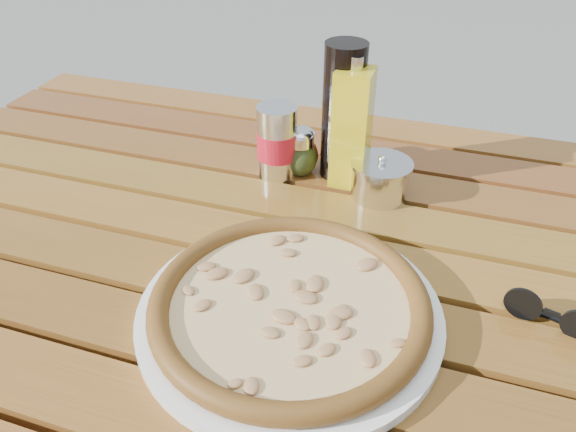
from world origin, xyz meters
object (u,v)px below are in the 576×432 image
(table, at_px, (284,282))
(pepper_shaker, at_px, (302,151))
(plate, at_px, (290,313))
(sunglasses, at_px, (551,315))
(pizza, at_px, (290,303))
(dark_bottle, at_px, (343,112))
(soda_can, at_px, (277,142))
(olive_oil_cruet, at_px, (352,128))
(parmesan_tin, at_px, (380,178))
(oregano_shaker, at_px, (301,154))

(table, relative_size, pepper_shaker, 17.07)
(plate, bearing_deg, table, 111.44)
(sunglasses, bearing_deg, pizza, -147.87)
(dark_bottle, xyz_separation_m, soda_can, (-0.10, -0.03, -0.05))
(dark_bottle, height_order, sunglasses, dark_bottle)
(pepper_shaker, distance_m, olive_oil_cruet, 0.10)
(pepper_shaker, bearing_deg, olive_oil_cruet, -6.34)
(pizza, height_order, parmesan_tin, parmesan_tin)
(pepper_shaker, relative_size, soda_can, 0.68)
(soda_can, bearing_deg, olive_oil_cruet, 5.52)
(parmesan_tin, height_order, sunglasses, parmesan_tin)
(table, xyz_separation_m, plate, (0.05, -0.14, 0.08))
(table, height_order, parmesan_tin, parmesan_tin)
(olive_oil_cruet, xyz_separation_m, parmesan_tin, (0.06, -0.02, -0.07))
(pizza, xyz_separation_m, oregano_shaker, (-0.09, 0.32, 0.02))
(pepper_shaker, height_order, dark_bottle, dark_bottle)
(pepper_shaker, relative_size, dark_bottle, 0.37)
(table, xyz_separation_m, olive_oil_cruet, (0.05, 0.19, 0.17))
(pizza, height_order, olive_oil_cruet, olive_oil_cruet)
(table, xyz_separation_m, pepper_shaker, (-0.03, 0.19, 0.11))
(plate, bearing_deg, pepper_shaker, 104.72)
(dark_bottle, bearing_deg, parmesan_tin, -31.76)
(oregano_shaker, distance_m, parmesan_tin, 0.14)
(table, bearing_deg, oregano_shaker, 99.99)
(olive_oil_cruet, bearing_deg, oregano_shaker, -179.30)
(dark_bottle, bearing_deg, table, -97.85)
(sunglasses, bearing_deg, olive_oil_cruet, 157.19)
(soda_can, height_order, sunglasses, soda_can)
(pepper_shaker, bearing_deg, soda_can, -150.25)
(pepper_shaker, bearing_deg, plate, -75.28)
(pepper_shaker, distance_m, parmesan_tin, 0.14)
(table, height_order, sunglasses, sunglasses)
(parmesan_tin, bearing_deg, pizza, -99.60)
(olive_oil_cruet, bearing_deg, pepper_shaker, 173.66)
(oregano_shaker, height_order, sunglasses, oregano_shaker)
(soda_can, xyz_separation_m, sunglasses, (0.41, -0.23, -0.04))
(oregano_shaker, distance_m, sunglasses, 0.45)
(dark_bottle, height_order, soda_can, dark_bottle)
(oregano_shaker, bearing_deg, parmesan_tin, -9.86)
(dark_bottle, relative_size, sunglasses, 1.98)
(dark_bottle, xyz_separation_m, olive_oil_cruet, (0.02, -0.02, -0.01))
(plate, relative_size, dark_bottle, 1.64)
(oregano_shaker, height_order, soda_can, soda_can)
(oregano_shaker, bearing_deg, olive_oil_cruet, 0.70)
(oregano_shaker, distance_m, olive_oil_cruet, 0.10)
(pizza, bearing_deg, olive_oil_cruet, 90.94)
(table, relative_size, plate, 3.89)
(oregano_shaker, relative_size, sunglasses, 0.74)
(pepper_shaker, height_order, sunglasses, pepper_shaker)
(dark_bottle, bearing_deg, plate, -85.77)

